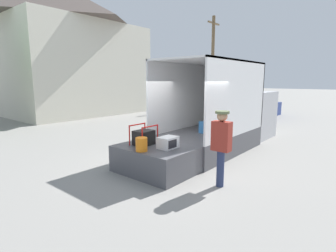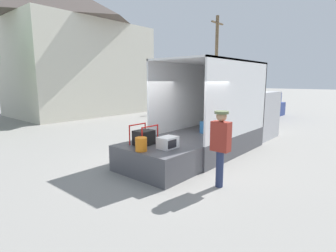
{
  "view_description": "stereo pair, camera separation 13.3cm",
  "coord_description": "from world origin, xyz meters",
  "px_view_note": "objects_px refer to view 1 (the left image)",
  "views": [
    {
      "loc": [
        -5.98,
        -4.73,
        2.53
      ],
      "look_at": [
        -0.49,
        -0.2,
        1.28
      ],
      "focal_mm": 28.0,
      "sensor_mm": 36.0,
      "label": 1
    },
    {
      "loc": [
        -5.89,
        -4.83,
        2.53
      ],
      "look_at": [
        -0.49,
        -0.2,
        1.28
      ],
      "focal_mm": 28.0,
      "sensor_mm": 36.0,
      "label": 2
    }
  ],
  "objects_px": {
    "orange_bucket": "(142,144)",
    "worker_person": "(221,140)",
    "microwave": "(168,143)",
    "pickup_truck_blue": "(257,107)",
    "box_truck": "(230,121)",
    "utility_pole": "(213,62)",
    "portable_generator": "(144,137)"
  },
  "relations": [
    {
      "from": "orange_bucket",
      "to": "worker_person",
      "type": "height_order",
      "value": "worker_person"
    },
    {
      "from": "microwave",
      "to": "pickup_truck_blue",
      "type": "height_order",
      "value": "pickup_truck_blue"
    },
    {
      "from": "orange_bucket",
      "to": "microwave",
      "type": "bearing_deg",
      "value": -27.29
    },
    {
      "from": "box_truck",
      "to": "utility_pole",
      "type": "xyz_separation_m",
      "value": [
        11.05,
        7.31,
        3.23
      ]
    },
    {
      "from": "pickup_truck_blue",
      "to": "utility_pole",
      "type": "bearing_deg",
      "value": 62.15
    },
    {
      "from": "orange_bucket",
      "to": "utility_pole",
      "type": "xyz_separation_m",
      "value": [
        16.17,
        7.38,
        3.23
      ]
    },
    {
      "from": "orange_bucket",
      "to": "box_truck",
      "type": "bearing_deg",
      "value": 0.69
    },
    {
      "from": "pickup_truck_blue",
      "to": "utility_pole",
      "type": "height_order",
      "value": "utility_pole"
    },
    {
      "from": "portable_generator",
      "to": "worker_person",
      "type": "xyz_separation_m",
      "value": [
        0.29,
        -2.26,
        0.19
      ]
    },
    {
      "from": "box_truck",
      "to": "utility_pole",
      "type": "relative_size",
      "value": 0.8
    },
    {
      "from": "orange_bucket",
      "to": "utility_pole",
      "type": "height_order",
      "value": "utility_pole"
    },
    {
      "from": "microwave",
      "to": "orange_bucket",
      "type": "relative_size",
      "value": 1.45
    },
    {
      "from": "orange_bucket",
      "to": "worker_person",
      "type": "distance_m",
      "value": 2.01
    },
    {
      "from": "orange_bucket",
      "to": "utility_pole",
      "type": "distance_m",
      "value": 18.06
    },
    {
      "from": "microwave",
      "to": "portable_generator",
      "type": "bearing_deg",
      "value": 98.49
    },
    {
      "from": "utility_pole",
      "to": "portable_generator",
      "type": "bearing_deg",
      "value": -156.05
    },
    {
      "from": "microwave",
      "to": "portable_generator",
      "type": "relative_size",
      "value": 0.8
    },
    {
      "from": "orange_bucket",
      "to": "utility_pole",
      "type": "bearing_deg",
      "value": 24.52
    },
    {
      "from": "portable_generator",
      "to": "worker_person",
      "type": "relative_size",
      "value": 0.35
    },
    {
      "from": "box_truck",
      "to": "pickup_truck_blue",
      "type": "height_order",
      "value": "box_truck"
    },
    {
      "from": "microwave",
      "to": "portable_generator",
      "type": "height_order",
      "value": "portable_generator"
    },
    {
      "from": "worker_person",
      "to": "portable_generator",
      "type": "bearing_deg",
      "value": 97.29
    },
    {
      "from": "box_truck",
      "to": "utility_pole",
      "type": "distance_m",
      "value": 13.64
    },
    {
      "from": "microwave",
      "to": "utility_pole",
      "type": "distance_m",
      "value": 17.63
    },
    {
      "from": "box_truck",
      "to": "microwave",
      "type": "height_order",
      "value": "box_truck"
    },
    {
      "from": "microwave",
      "to": "worker_person",
      "type": "bearing_deg",
      "value": -83.34
    },
    {
      "from": "box_truck",
      "to": "orange_bucket",
      "type": "distance_m",
      "value": 5.12
    },
    {
      "from": "worker_person",
      "to": "utility_pole",
      "type": "relative_size",
      "value": 0.23
    },
    {
      "from": "box_truck",
      "to": "worker_person",
      "type": "xyz_separation_m",
      "value": [
        -4.29,
        -1.88,
        0.22
      ]
    },
    {
      "from": "portable_generator",
      "to": "microwave",
      "type": "bearing_deg",
      "value": -81.51
    },
    {
      "from": "worker_person",
      "to": "pickup_truck_blue",
      "type": "bearing_deg",
      "value": 17.45
    },
    {
      "from": "box_truck",
      "to": "orange_bucket",
      "type": "relative_size",
      "value": 17.92
    }
  ]
}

